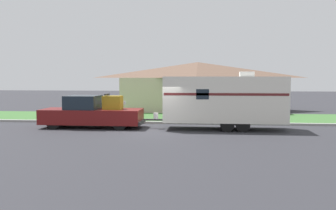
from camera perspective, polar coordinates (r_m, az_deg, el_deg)
The scene contains 7 objects.
ground_plane at distance 20.73m, azimuth -1.57°, elevation -4.15°, with size 120.00×120.00×0.00m, color #2D2D33.
curb_strip at distance 24.41m, azimuth -0.44°, elevation -2.70°, with size 80.00×0.30×0.14m.
lawn_strip at distance 28.03m, azimuth 0.37°, elevation -1.90°, with size 80.00×7.00×0.03m.
house_across_street at distance 34.69m, azimuth 4.54°, elevation 3.02°, with size 14.03×8.18×4.40m.
pickup_truck at distance 22.94m, azimuth -11.60°, elevation -1.23°, with size 6.10×2.10×2.04m.
travel_trailer at distance 21.85m, azimuth 8.61°, elevation 0.86°, with size 8.12×2.26×3.35m.
mailbox at distance 25.45m, azimuth -6.99°, elevation -0.15°, with size 0.48×0.20×1.42m.
Camera 1 is at (2.63, -20.34, 3.06)m, focal length 40.00 mm.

